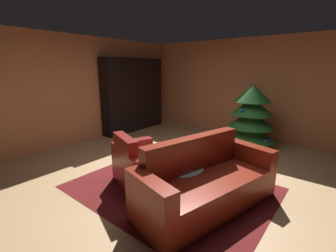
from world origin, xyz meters
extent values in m
plane|color=tan|center=(0.00, 0.00, 0.00)|extent=(7.57, 7.57, 0.00)
cube|color=#D5854F|center=(0.00, 3.18, 1.30)|extent=(6.26, 0.06, 2.59)
cube|color=#D5854F|center=(-3.10, 0.00, 1.30)|extent=(0.06, 6.42, 2.59)
cube|color=maroon|center=(0.18, -0.43, 0.00)|extent=(2.91, 2.24, 0.01)
cube|color=black|center=(-2.72, 1.70, 1.05)|extent=(0.03, 2.11, 2.10)
cube|color=black|center=(-2.88, 2.74, 1.05)|extent=(0.34, 0.03, 2.10)
cube|color=black|center=(-2.88, 0.65, 1.05)|extent=(0.34, 0.02, 2.10)
cube|color=black|center=(-2.88, 1.70, 0.01)|extent=(0.32, 2.06, 0.03)
cube|color=black|center=(-2.88, 1.70, 0.36)|extent=(0.32, 2.06, 0.03)
cube|color=black|center=(-2.88, 1.70, 0.70)|extent=(0.32, 2.06, 0.02)
cube|color=black|center=(-2.88, 1.70, 1.05)|extent=(0.32, 2.06, 0.02)
cube|color=black|center=(-2.88, 1.70, 1.39)|extent=(0.32, 2.06, 0.02)
cube|color=black|center=(-2.88, 1.70, 1.74)|extent=(0.32, 2.06, 0.02)
cube|color=black|center=(-2.88, 1.70, 2.09)|extent=(0.32, 2.06, 0.03)
cube|color=black|center=(-3.00, 1.70, 0.65)|extent=(0.05, 0.88, 0.55)
cube|color=black|center=(-2.98, 1.70, 0.65)|extent=(0.03, 0.91, 0.58)
cube|color=#54351F|center=(-2.94, 2.68, 0.16)|extent=(0.21, 0.05, 0.26)
cube|color=#B82F27|center=(-2.94, 2.63, 0.13)|extent=(0.19, 0.04, 0.22)
cube|color=#327A35|center=(-2.92, 2.58, 0.12)|extent=(0.24, 0.03, 0.19)
cube|color=gold|center=(-2.92, 2.54, 0.12)|extent=(0.23, 0.04, 0.18)
cube|color=red|center=(-2.93, 2.50, 0.12)|extent=(0.22, 0.03, 0.20)
cube|color=orange|center=(-2.92, 2.47, 0.12)|extent=(0.24, 0.03, 0.20)
cube|color=#258743|center=(-2.94, 2.43, 0.15)|extent=(0.19, 0.05, 0.25)
cube|color=#ABAA99|center=(-2.95, 2.67, 1.19)|extent=(0.19, 0.03, 0.26)
cube|color=#1C7486|center=(-2.93, 2.63, 1.19)|extent=(0.23, 0.03, 0.25)
cube|color=#B62C24|center=(-2.96, 2.58, 1.17)|extent=(0.16, 0.04, 0.21)
cube|color=#452F25|center=(-2.92, 2.53, 1.19)|extent=(0.24, 0.05, 0.26)
cube|color=#214594|center=(-2.96, 2.48, 1.16)|extent=(0.16, 0.04, 0.19)
cube|color=tan|center=(-2.94, 2.44, 1.20)|extent=(0.20, 0.03, 0.28)
cube|color=gold|center=(-2.95, 2.40, 1.19)|extent=(0.18, 0.04, 0.26)
cube|color=gold|center=(-2.94, 2.35, 1.19)|extent=(0.19, 0.05, 0.25)
cube|color=orange|center=(-2.94, 2.30, 1.19)|extent=(0.21, 0.03, 0.25)
cube|color=gold|center=(-2.91, 2.69, 1.54)|extent=(0.25, 0.04, 0.26)
cube|color=gold|center=(-2.94, 2.65, 1.54)|extent=(0.21, 0.03, 0.26)
cube|color=#423F2E|center=(-2.96, 2.60, 1.50)|extent=(0.17, 0.04, 0.19)
cube|color=gold|center=(-2.93, 2.55, 1.53)|extent=(0.21, 0.05, 0.25)
cube|color=#3B774B|center=(-2.95, 2.50, 1.55)|extent=(0.18, 0.04, 0.28)
cube|color=#203E9A|center=(-2.93, 2.46, 1.51)|extent=(0.22, 0.03, 0.21)
cube|color=#883D8B|center=(-2.95, 2.67, 1.88)|extent=(0.18, 0.05, 0.25)
cube|color=#2C3F8F|center=(-2.95, 2.62, 1.86)|extent=(0.18, 0.05, 0.22)
cube|color=#2C488A|center=(-2.94, 2.56, 1.86)|extent=(0.21, 0.05, 0.21)
cube|color=#256691|center=(-2.93, 2.51, 1.88)|extent=(0.22, 0.04, 0.26)
cube|color=navy|center=(-2.92, 2.46, 1.85)|extent=(0.24, 0.04, 0.19)
cube|color=gold|center=(-2.92, 2.42, 1.88)|extent=(0.24, 0.03, 0.26)
cube|color=maroon|center=(-0.21, -0.64, 0.19)|extent=(0.87, 0.88, 0.39)
cube|color=maroon|center=(-0.31, -0.90, 0.62)|extent=(0.67, 0.38, 0.47)
cube|color=maroon|center=(0.17, -0.80, 0.32)|extent=(0.40, 0.70, 0.65)
cube|color=maroon|center=(-0.60, -0.49, 0.32)|extent=(0.40, 0.70, 0.65)
ellipsoid|color=#C3BB84|center=(-0.21, -0.57, 0.48)|extent=(0.33, 0.27, 0.18)
sphere|color=#C3BB84|center=(-0.13, -0.47, 0.53)|extent=(0.13, 0.13, 0.13)
cube|color=maroon|center=(0.86, -0.51, 0.21)|extent=(1.17, 1.78, 0.42)
cube|color=maroon|center=(0.56, -0.43, 0.66)|extent=(0.57, 1.63, 0.49)
cube|color=maroon|center=(0.64, -1.39, 0.34)|extent=(0.81, 0.38, 0.69)
cube|color=maroon|center=(1.08, 0.38, 0.34)|extent=(0.81, 0.38, 0.69)
cylinder|color=black|center=(0.56, -0.48, 0.21)|extent=(0.04, 0.04, 0.42)
cylinder|color=black|center=(0.25, -0.31, 0.21)|extent=(0.04, 0.04, 0.42)
cylinder|color=black|center=(0.27, -0.67, 0.21)|extent=(0.04, 0.04, 0.42)
cylinder|color=silver|center=(0.35, -0.48, 0.43)|extent=(0.74, 0.74, 0.02)
cube|color=#3D7953|center=(0.33, -0.52, 0.45)|extent=(0.15, 0.14, 0.02)
cube|color=#E0C84A|center=(0.32, -0.53, 0.47)|extent=(0.18, 0.17, 0.03)
cube|color=#385294|center=(0.32, -0.52, 0.50)|extent=(0.22, 0.13, 0.03)
cube|color=#384E88|center=(0.33, -0.51, 0.53)|extent=(0.17, 0.15, 0.02)
cube|color=red|center=(0.32, -0.52, 0.54)|extent=(0.21, 0.14, 0.02)
cylinder|color=#5A261F|center=(0.23, -0.32, 0.54)|extent=(0.07, 0.07, 0.20)
cylinder|color=#5A261F|center=(0.23, -0.32, 0.68)|extent=(0.03, 0.03, 0.07)
cylinder|color=brown|center=(0.42, 2.30, 0.09)|extent=(0.08, 0.08, 0.18)
cone|color=#27692C|center=(0.42, 2.30, 0.38)|extent=(1.15, 1.15, 0.40)
cone|color=#27692C|center=(0.42, 2.30, 0.67)|extent=(1.04, 1.04, 0.40)
cone|color=#27692C|center=(0.42, 2.30, 0.97)|extent=(0.93, 0.93, 0.40)
cone|color=#27692C|center=(0.42, 2.30, 1.27)|extent=(0.82, 0.82, 0.40)
sphere|color=blue|center=(0.88, 2.23, 0.27)|extent=(0.06, 0.06, 0.06)
sphere|color=blue|center=(0.25, 2.64, 0.93)|extent=(0.05, 0.05, 0.05)
sphere|color=blue|center=(0.85, 2.11, 0.27)|extent=(0.07, 0.07, 0.07)
sphere|color=blue|center=(0.32, 1.94, 0.92)|extent=(0.07, 0.07, 0.07)
camera|label=1|loc=(2.17, -3.00, 1.82)|focal=24.63mm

